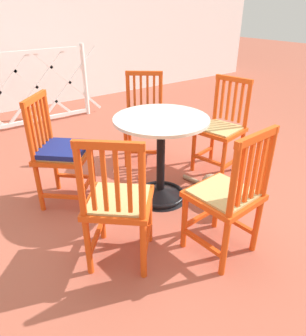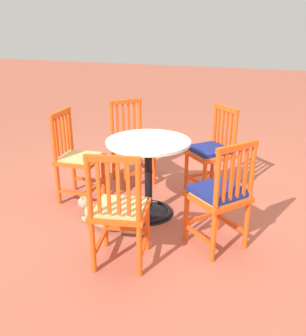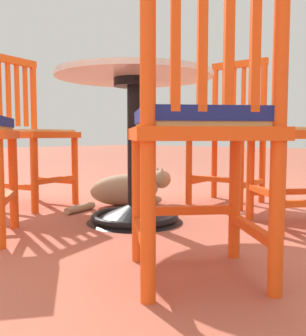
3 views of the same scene
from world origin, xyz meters
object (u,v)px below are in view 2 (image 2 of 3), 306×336
at_px(orange_chair_tucked_in, 211,152).
at_px(orange_chair_facing_out, 132,145).
at_px(orange_chair_at_corner, 220,196).
at_px(orange_chair_near_fence, 77,159).
at_px(orange_chair_by_planter, 119,211).
at_px(tabby_cat, 99,215).
at_px(cafe_table, 148,186).

bearing_deg(orange_chair_tucked_in, orange_chair_facing_out, -89.63).
relative_size(orange_chair_at_corner, orange_chair_facing_out, 1.00).
bearing_deg(orange_chair_near_fence, orange_chair_tucked_in, 116.17).
distance_m(orange_chair_facing_out, orange_chair_by_planter, 1.56).
distance_m(orange_chair_tucked_in, orange_chair_facing_out, 0.89).
bearing_deg(orange_chair_at_corner, tabby_cat, -88.48).
relative_size(cafe_table, orange_chair_near_fence, 0.83).
bearing_deg(orange_chair_facing_out, orange_chair_at_corner, 49.34).
bearing_deg(orange_chair_at_corner, orange_chair_facing_out, -130.66).
height_order(orange_chair_tucked_in, orange_chair_near_fence, same).
bearing_deg(cafe_table, tabby_cat, -44.18).
relative_size(orange_chair_at_corner, orange_chair_tucked_in, 1.00).
bearing_deg(orange_chair_facing_out, cafe_table, 33.63).
height_order(orange_chair_at_corner, orange_chair_tucked_in, same).
bearing_deg(orange_chair_near_fence, orange_chair_by_planter, 44.72).
height_order(orange_chair_at_corner, orange_chair_near_fence, same).
bearing_deg(orange_chair_facing_out, orange_chair_by_planter, 19.52).
relative_size(cafe_table, orange_chair_at_corner, 0.83).
height_order(cafe_table, orange_chair_tucked_in, orange_chair_tucked_in).
distance_m(orange_chair_at_corner, orange_chair_facing_out, 1.53).
bearing_deg(orange_chair_near_fence, tabby_cat, 46.42).
bearing_deg(orange_chair_near_fence, orange_chair_at_corner, 75.18).
bearing_deg(cafe_table, orange_chair_at_corner, 65.59).
bearing_deg(orange_chair_at_corner, orange_chair_tucked_in, -164.94).
height_order(orange_chair_tucked_in, tabby_cat, orange_chair_tucked_in).
bearing_deg(cafe_table, orange_chair_facing_out, -146.37).
bearing_deg(cafe_table, orange_chair_tucked_in, 146.87).
xyz_separation_m(cafe_table, orange_chair_near_fence, (-0.07, -0.79, 0.15)).
relative_size(orange_chair_tucked_in, orange_chair_facing_out, 1.00).
relative_size(orange_chair_tucked_in, orange_chair_by_planter, 1.00).
relative_size(orange_chair_tucked_in, tabby_cat, 1.25).
relative_size(orange_chair_by_planter, tabby_cat, 1.25).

